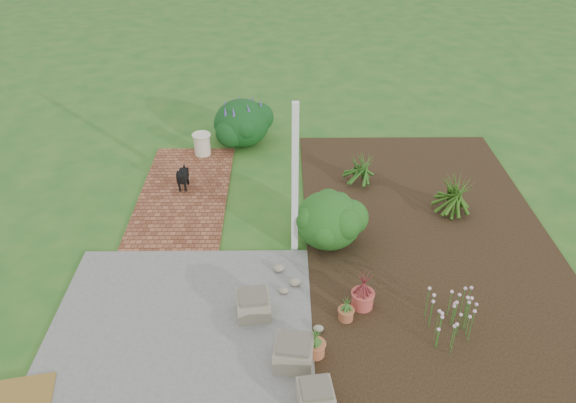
{
  "coord_description": "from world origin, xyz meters",
  "views": [
    {
      "loc": [
        0.13,
        -7.03,
        5.49
      ],
      "look_at": [
        0.2,
        0.4,
        0.7
      ],
      "focal_mm": 35.0,
      "sensor_mm": 36.0,
      "label": 1
    }
  ],
  "objects_px": {
    "cream_ceramic_urn": "(202,144)",
    "evergreen_shrub": "(329,219)",
    "black_dog": "(182,176)",
    "stone_trough_near": "(315,397)"
  },
  "relations": [
    {
      "from": "stone_trough_near",
      "to": "cream_ceramic_urn",
      "type": "height_order",
      "value": "cream_ceramic_urn"
    },
    {
      "from": "black_dog",
      "to": "cream_ceramic_urn",
      "type": "bearing_deg",
      "value": 83.73
    },
    {
      "from": "black_dog",
      "to": "cream_ceramic_urn",
      "type": "height_order",
      "value": "black_dog"
    },
    {
      "from": "black_dog",
      "to": "stone_trough_near",
      "type": "bearing_deg",
      "value": -63.31
    },
    {
      "from": "black_dog",
      "to": "evergreen_shrub",
      "type": "xyz_separation_m",
      "value": [
        2.56,
        -1.65,
        0.17
      ]
    },
    {
      "from": "black_dog",
      "to": "evergreen_shrub",
      "type": "distance_m",
      "value": 3.05
    },
    {
      "from": "black_dog",
      "to": "evergreen_shrub",
      "type": "bearing_deg",
      "value": -30.92
    },
    {
      "from": "black_dog",
      "to": "cream_ceramic_urn",
      "type": "distance_m",
      "value": 1.39
    },
    {
      "from": "stone_trough_near",
      "to": "evergreen_shrub",
      "type": "height_order",
      "value": "evergreen_shrub"
    },
    {
      "from": "cream_ceramic_urn",
      "to": "evergreen_shrub",
      "type": "relative_size",
      "value": 0.42
    }
  ]
}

